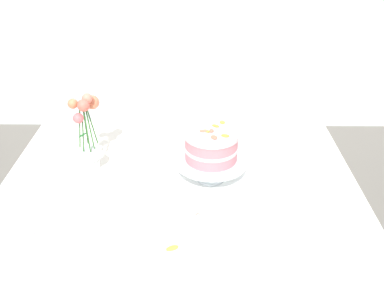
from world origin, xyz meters
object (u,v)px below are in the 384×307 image
Objects in this scene: teacup at (184,217)px; cake_stand at (211,162)px; flower_vase at (88,137)px; layer_cake at (211,145)px; dining_table at (180,199)px.

cake_stand is at bearing 69.63° from teacup.
cake_stand reaches higher than teacup.
cake_stand is 0.28m from teacup.
teacup is at bearing -40.34° from flower_vase.
teacup is at bearing -110.38° from layer_cake.
layer_cake reaches higher than teacup.
dining_table is at bearing 96.15° from teacup.
layer_cake is (0.00, -0.00, 0.08)m from cake_stand.
dining_table is 4.14× the size of flower_vase.
flower_vase is 2.74× the size of teacup.
dining_table is 6.65× the size of layer_cake.
dining_table is 0.21m from cake_stand.
dining_table is 4.83× the size of cake_stand.
dining_table is at bearing -171.26° from cake_stand.
teacup is at bearing -110.37° from cake_stand.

